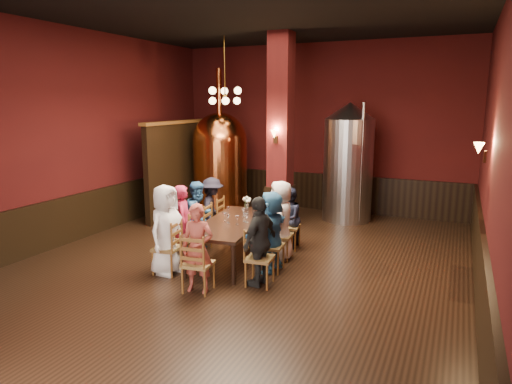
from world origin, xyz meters
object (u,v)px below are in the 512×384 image
at_px(person_2, 199,216).
at_px(rose_vase, 247,201).
at_px(steel_vessel, 348,162).
at_px(person_1, 184,223).
at_px(copper_kettle, 220,162).
at_px(dining_table, 233,225).
at_px(person_0, 166,230).

distance_m(person_2, rose_vase, 1.03).
bearing_deg(steel_vessel, person_1, -115.95).
xyz_separation_m(steel_vessel, rose_vase, (-1.41, -2.97, -0.53)).
relative_size(copper_kettle, steel_vessel, 1.29).
bearing_deg(steel_vessel, person_2, -120.74).
height_order(dining_table, person_1, person_1).
relative_size(person_1, copper_kettle, 0.38).
distance_m(person_2, copper_kettle, 3.27).
bearing_deg(rose_vase, dining_table, -81.84).
xyz_separation_m(dining_table, person_2, (-0.88, 0.23, 0.02)).
xyz_separation_m(person_1, steel_vessel, (2.09, 4.29, 0.75)).
bearing_deg(person_2, copper_kettle, 28.72).
bearing_deg(rose_vase, person_2, -139.01).
relative_size(person_2, steel_vessel, 0.48).
relative_size(person_0, person_1, 1.09).
height_order(person_1, copper_kettle, copper_kettle).
bearing_deg(person_0, steel_vessel, -18.33).
height_order(person_1, steel_vessel, steel_vessel).
bearing_deg(copper_kettle, person_1, -71.75).
xyz_separation_m(dining_table, person_0, (-0.73, -1.09, 0.10)).
bearing_deg(person_1, steel_vessel, -51.31).
xyz_separation_m(copper_kettle, steel_vessel, (3.29, 0.63, 0.09)).
bearing_deg(person_1, rose_vase, -52.79).
relative_size(person_2, copper_kettle, 0.37).
height_order(person_1, person_2, person_1).
xyz_separation_m(person_1, person_2, (-0.07, 0.66, -0.02)).
relative_size(copper_kettle, rose_vase, 12.58).
distance_m(person_0, rose_vase, 2.07).
bearing_deg(copper_kettle, person_2, -69.32).
distance_m(dining_table, rose_vase, 0.93).
relative_size(person_1, person_2, 1.03).
bearing_deg(steel_vessel, copper_kettle, -169.10).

